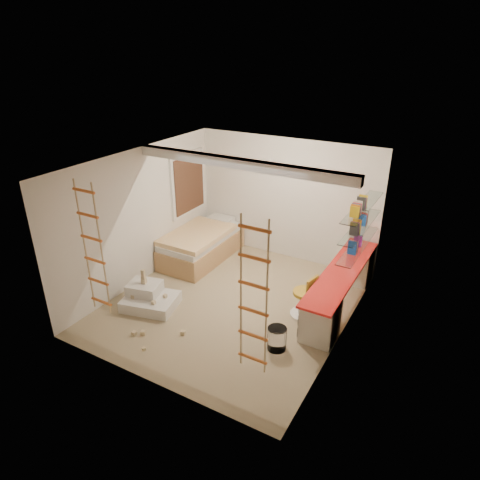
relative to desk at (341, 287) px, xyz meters
The scene contains 15 objects.
floor 1.96m from the desk, 153.35° to the right, with size 4.50×4.50×0.00m, color tan.
ceiling_beam 2.78m from the desk, 161.89° to the right, with size 4.00×0.18×0.16m, color white.
window_frame 3.91m from the desk, behind, with size 0.06×1.15×1.35m, color white.
window_blind 3.88m from the desk, behind, with size 0.02×1.00×1.20m, color #4C2D1E.
rope_ladder_left 4.18m from the desk, 139.59° to the right, with size 0.41×0.04×2.13m, color orange, non-canonical shape.
rope_ladder_right 2.86m from the desk, 98.00° to the right, with size 0.41×0.04×2.13m, color #D25D23, non-canonical shape.
waste_bin 1.68m from the desk, 106.63° to the right, with size 0.30×0.30×0.37m, color white.
desk is the anchor object (origin of this frame).
shelves 1.14m from the desk, 60.31° to the left, with size 0.25×1.80×0.71m.
bed 3.22m from the desk, behind, with size 1.02×2.00×0.69m.
task_lamp 1.21m from the desk, 92.80° to the left, with size 0.14×0.36×0.57m.
swivel_chair 0.72m from the desk, 126.33° to the right, with size 0.56×0.56×0.80m.
play_platform 3.41m from the desk, 151.00° to the right, with size 1.05×0.91×0.40m.
toy_blocks 3.36m from the desk, 144.52° to the right, with size 1.28×1.17×0.67m.
books 1.29m from the desk, 60.31° to the left, with size 0.14×0.64×0.92m.
Camera 1 is at (3.36, -5.63, 4.33)m, focal length 32.00 mm.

